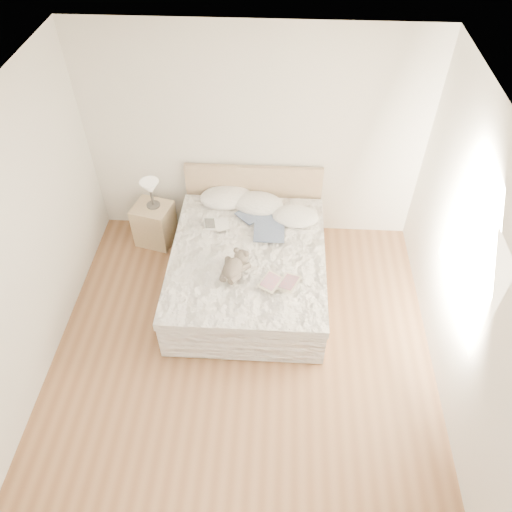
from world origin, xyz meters
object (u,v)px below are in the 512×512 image
object	(u,v)px
childrens_book	(280,283)
teddy_bear	(233,273)
nightstand	(155,224)
bed	(249,266)
table_lamp	(150,189)
photo_book	(216,225)

from	to	relation	value
childrens_book	teddy_bear	bearing A→B (deg)	-164.71
nightstand	bed	bearing A→B (deg)	-29.16
nightstand	table_lamp	world-z (taller)	table_lamp
childrens_book	table_lamp	bearing A→B (deg)	167.57
table_lamp	teddy_bear	distance (m)	1.61
nightstand	childrens_book	distance (m)	2.06
nightstand	teddy_bear	size ratio (longest dim) A/B	1.50
bed	nightstand	distance (m)	1.44
bed	nightstand	bearing A→B (deg)	150.84
photo_book	teddy_bear	bearing A→B (deg)	-83.00
childrens_book	teddy_bear	size ratio (longest dim) A/B	1.03
nightstand	photo_book	distance (m)	0.99
bed	nightstand	xyz separation A→B (m)	(-1.25, 0.70, -0.03)
bed	table_lamp	distance (m)	1.52
photo_book	teddy_bear	world-z (taller)	teddy_bear
nightstand	table_lamp	distance (m)	0.54
bed	teddy_bear	xyz separation A→B (m)	(-0.13, -0.44, 0.34)
nightstand	photo_book	xyz separation A→B (m)	(0.85, -0.36, 0.35)
nightstand	table_lamp	bearing A→B (deg)	49.28
photo_book	teddy_bear	size ratio (longest dim) A/B	0.83
photo_book	childrens_book	distance (m)	1.16
nightstand	table_lamp	size ratio (longest dim) A/B	1.52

